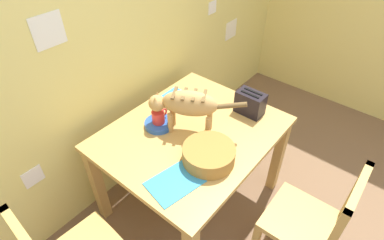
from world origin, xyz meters
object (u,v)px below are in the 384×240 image
object	(u,v)px
saucer_bowl	(159,124)
magazine	(175,182)
book_stack	(174,98)
toaster	(250,103)
cat	(186,104)
wooden_chair_far	(308,222)
dining_table	(192,141)
coffee_mug	(159,117)
wicker_basket	(209,154)

from	to	relation	value
saucer_bowl	magazine	world-z (taller)	saucer_bowl
magazine	book_stack	size ratio (longest dim) A/B	1.49
toaster	magazine	bearing A→B (deg)	-179.03
cat	wooden_chair_far	distance (m)	1.06
dining_table	magazine	xyz separation A→B (m)	(-0.40, -0.20, 0.09)
wooden_chair_far	toaster	bearing A→B (deg)	61.62
magazine	toaster	bearing A→B (deg)	12.18
dining_table	saucer_bowl	xyz separation A→B (m)	(-0.10, 0.21, 0.11)
dining_table	wooden_chair_far	distance (m)	0.90
coffee_mug	book_stack	xyz separation A→B (m)	(0.28, 0.12, -0.05)
dining_table	toaster	bearing A→B (deg)	-24.05
magazine	book_stack	xyz separation A→B (m)	(0.58, 0.53, 0.02)
magazine	dining_table	bearing A→B (deg)	38.06
wicker_basket	magazine	bearing A→B (deg)	170.32
saucer_bowl	wooden_chair_far	xyz separation A→B (m)	(0.17, -1.09, -0.33)
cat	wooden_chair_far	xyz separation A→B (m)	(0.08, -0.92, -0.52)
cat	coffee_mug	bearing A→B (deg)	89.08
book_stack	wooden_chair_far	bearing A→B (deg)	-95.13
wicker_basket	toaster	distance (m)	0.57
coffee_mug	magazine	world-z (taller)	coffee_mug
magazine	book_stack	world-z (taller)	book_stack
toaster	wooden_chair_far	xyz separation A→B (m)	(-0.35, -0.68, -0.39)
saucer_bowl	coffee_mug	distance (m)	0.06
dining_table	cat	bearing A→B (deg)	97.69
coffee_mug	dining_table	bearing A→B (deg)	-65.30
wicker_basket	book_stack	bearing A→B (deg)	60.88
book_stack	wicker_basket	world-z (taller)	wicker_basket
saucer_bowl	magazine	size ratio (longest dim) A/B	0.66
magazine	toaster	xyz separation A→B (m)	(0.83, 0.01, 0.08)
dining_table	magazine	distance (m)	0.46
book_stack	saucer_bowl	bearing A→B (deg)	-157.67
dining_table	cat	world-z (taller)	cat
dining_table	wooden_chair_far	xyz separation A→B (m)	(0.07, -0.87, -0.22)
toaster	wooden_chair_far	distance (m)	0.86
magazine	wicker_basket	world-z (taller)	wicker_basket
cat	book_stack	xyz separation A→B (m)	(0.18, 0.29, -0.18)
cat	toaster	size ratio (longest dim) A/B	2.84
cat	coffee_mug	world-z (taller)	cat
saucer_bowl	book_stack	xyz separation A→B (m)	(0.28, 0.12, 0.01)
cat	wooden_chair_far	bearing A→B (deg)	-114.59
dining_table	magazine	bearing A→B (deg)	-153.14
magazine	wicker_basket	xyz separation A→B (m)	(0.26, -0.04, 0.05)
toaster	dining_table	bearing A→B (deg)	155.95
wooden_chair_far	saucer_bowl	bearing A→B (deg)	97.97
cat	magazine	xyz separation A→B (m)	(-0.40, -0.25, -0.21)
wicker_basket	wooden_chair_far	bearing A→B (deg)	-71.18
dining_table	wicker_basket	distance (m)	0.32
saucer_bowl	coffee_mug	bearing A→B (deg)	0.00
coffee_mug	toaster	world-z (taller)	toaster
coffee_mug	wicker_basket	size ratio (longest dim) A/B	0.41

